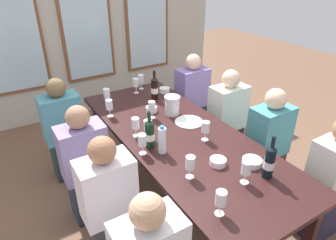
{
  "coord_description": "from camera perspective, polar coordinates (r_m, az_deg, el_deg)",
  "views": [
    {
      "loc": [
        -1.27,
        -1.87,
        2.11
      ],
      "look_at": [
        0.0,
        0.21,
        0.79
      ],
      "focal_mm": 32.16,
      "sensor_mm": 36.0,
      "label": 1
    }
  ],
  "objects": [
    {
      "name": "metal_pitcher",
      "position": [
        2.94,
        0.8,
        2.82
      ],
      "size": [
        0.16,
        0.16,
        0.19
      ],
      "color": "silver",
      "rests_on": "dining_table"
    },
    {
      "name": "seated_person_3",
      "position": [
        3.82,
        4.52,
        3.88
      ],
      "size": [
        0.38,
        0.24,
        1.11
      ],
      "color": "#24272D",
      "rests_on": "ground"
    },
    {
      "name": "back_wall_with_windows",
      "position": [
        4.5,
        -15.64,
        19.08
      ],
      "size": [
        4.16,
        0.1,
        2.9
      ],
      "color": "#B9B3A4",
      "rests_on": "ground"
    },
    {
      "name": "seated_person_5",
      "position": [
        2.76,
        28.18,
        -10.52
      ],
      "size": [
        0.38,
        0.24,
        1.11
      ],
      "color": "#24213A",
      "rests_on": "ground"
    },
    {
      "name": "wine_glass_4",
      "position": [
        2.58,
        -6.19,
        -0.78
      ],
      "size": [
        0.07,
        0.07,
        0.17
      ],
      "color": "white",
      "rests_on": "dining_table"
    },
    {
      "name": "wine_glass_10",
      "position": [
        2.12,
        14.62,
        -8.95
      ],
      "size": [
        0.07,
        0.07,
        0.17
      ],
      "color": "white",
      "rests_on": "dining_table"
    },
    {
      "name": "wine_glass_0",
      "position": [
        3.44,
        -6.12,
        7.02
      ],
      "size": [
        0.07,
        0.07,
        0.17
      ],
      "color": "white",
      "rests_on": "dining_table"
    },
    {
      "name": "wine_glass_7",
      "position": [
        2.1,
        4.24,
        -8.24
      ],
      "size": [
        0.07,
        0.07,
        0.17
      ],
      "color": "white",
      "rests_on": "dining_table"
    },
    {
      "name": "ground_plane",
      "position": [
        3.09,
        2.08,
        -14.58
      ],
      "size": [
        12.0,
        12.0,
        0.0
      ],
      "primitive_type": "plane",
      "color": "brown"
    },
    {
      "name": "wine_glass_11",
      "position": [
        3.2,
        -11.56,
        4.9
      ],
      "size": [
        0.07,
        0.07,
        0.17
      ],
      "color": "white",
      "rests_on": "dining_table"
    },
    {
      "name": "wine_bottle_0",
      "position": [
        3.27,
        -2.56,
        6.03
      ],
      "size": [
        0.08,
        0.08,
        0.32
      ],
      "color": "black",
      "rests_on": "dining_table"
    },
    {
      "name": "tasting_bowl_0",
      "position": [
        3.47,
        -0.67,
        5.7
      ],
      "size": [
        0.12,
        0.12,
        0.05
      ],
      "primitive_type": "cylinder",
      "color": "white",
      "rests_on": "dining_table"
    },
    {
      "name": "tasting_bowl_2",
      "position": [
        2.35,
        15.61,
        -7.67
      ],
      "size": [
        0.15,
        0.15,
        0.05
      ],
      "primitive_type": "cylinder",
      "color": "white",
      "rests_on": "dining_table"
    },
    {
      "name": "wine_glass_1",
      "position": [
        2.34,
        -4.92,
        -3.98
      ],
      "size": [
        0.07,
        0.07,
        0.17
      ],
      "color": "white",
      "rests_on": "dining_table"
    },
    {
      "name": "tasting_bowl_1",
      "position": [
        3.02,
        -3.18,
        2.05
      ],
      "size": [
        0.11,
        0.11,
        0.05
      ],
      "primitive_type": "cylinder",
      "color": "white",
      "rests_on": "dining_table"
    },
    {
      "name": "seated_person_6",
      "position": [
        2.3,
        -11.09,
        -15.76
      ],
      "size": [
        0.38,
        0.24,
        1.11
      ],
      "color": "#323437",
      "rests_on": "ground"
    },
    {
      "name": "wine_glass_8",
      "position": [
        2.95,
        -11.09,
        2.73
      ],
      "size": [
        0.07,
        0.07,
        0.17
      ],
      "color": "white",
      "rests_on": "dining_table"
    },
    {
      "name": "seated_person_1",
      "position": [
        3.37,
        11.03,
        -0.15
      ],
      "size": [
        0.38,
        0.24,
        1.11
      ],
      "color": "#24212C",
      "rests_on": "ground"
    },
    {
      "name": "water_bottle",
      "position": [
        2.35,
        -1.13,
        -3.85
      ],
      "size": [
        0.06,
        0.06,
        0.24
      ],
      "color": "white",
      "rests_on": "dining_table"
    },
    {
      "name": "tasting_bowl_3",
      "position": [
        2.3,
        9.36,
        -7.84
      ],
      "size": [
        0.12,
        0.12,
        0.05
      ],
      "primitive_type": "cylinder",
      "color": "white",
      "rests_on": "dining_table"
    },
    {
      "name": "wine_bottle_1",
      "position": [
        2.21,
        18.67,
        -7.47
      ],
      "size": [
        0.08,
        0.08,
        0.33
      ],
      "color": "black",
      "rests_on": "dining_table"
    },
    {
      "name": "wine_glass_6",
      "position": [
        2.53,
        7.15,
        -1.42
      ],
      "size": [
        0.07,
        0.07,
        0.17
      ],
      "color": "white",
      "rests_on": "dining_table"
    },
    {
      "name": "wine_glass_9",
      "position": [
        1.86,
        10.0,
        -14.57
      ],
      "size": [
        0.07,
        0.07,
        0.17
      ],
      "color": "white",
      "rests_on": "dining_table"
    },
    {
      "name": "wine_glass_5",
      "position": [
        3.54,
        -5.16,
        7.73
      ],
      "size": [
        0.07,
        0.07,
        0.17
      ],
      "color": "white",
      "rests_on": "dining_table"
    },
    {
      "name": "seated_person_0",
      "position": [
        2.7,
        -15.32,
        -8.71
      ],
      "size": [
        0.38,
        0.24,
        1.11
      ],
      "color": "#262F40",
      "rests_on": "ground"
    },
    {
      "name": "dining_table",
      "position": [
        2.68,
        2.33,
        -4.02
      ],
      "size": [
        0.96,
        2.43,
        0.74
      ],
      "color": "#321818",
      "rests_on": "ground"
    },
    {
      "name": "seated_person_2",
      "position": [
        3.28,
        -19.09,
        -2.15
      ],
      "size": [
        0.38,
        0.24,
        1.11
      ],
      "color": "#243635",
      "rests_on": "ground"
    },
    {
      "name": "wine_glass_2",
      "position": [
        2.54,
        -3.86,
        -1.11
      ],
      "size": [
        0.07,
        0.07,
        0.17
      ],
      "color": "white",
      "rests_on": "dining_table"
    },
    {
      "name": "wine_glass_3",
      "position": [
        2.86,
        -3.1,
        2.47
      ],
      "size": [
        0.07,
        0.07,
        0.17
      ],
      "color": "white",
      "rests_on": "dining_table"
    },
    {
      "name": "wine_bottle_2",
      "position": [
        2.41,
        -3.49,
        -2.65
      ],
      "size": [
        0.08,
        0.08,
        0.32
      ],
      "color": "black",
      "rests_on": "dining_table"
    },
    {
      "name": "white_plate_0",
      "position": [
        2.84,
        4.0,
        -0.35
      ],
      "size": [
        0.27,
        0.27,
        0.01
      ],
      "primitive_type": "cylinder",
      "color": "white",
      "rests_on": "dining_table"
    },
    {
      "name": "seated_person_7",
      "position": [
        3.03,
        18.28,
        -4.63
      ],
      "size": [
        0.38,
        0.24,
        1.11
      ],
      "color": "#362C2B",
      "rests_on": "ground"
    }
  ]
}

